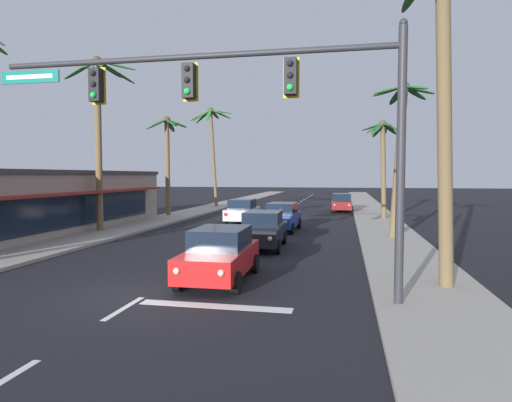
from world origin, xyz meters
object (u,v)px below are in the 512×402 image
at_px(palm_right_second, 400,135).
at_px(sedan_third_in_queue, 263,229).
at_px(sedan_fifth_in_queue, 282,216).
at_px(sedan_lead_at_stop_bar, 220,254).
at_px(sedan_oncoming_far, 243,211).
at_px(sedan_parked_nearest_kerb, 342,203).
at_px(palm_left_third, 167,147).
at_px(palm_right_third, 383,149).
at_px(palm_left_second, 98,110).
at_px(traffic_signal_mast, 253,102).
at_px(storefront_strip_left, 21,202).
at_px(palm_right_nearest, 443,50).
at_px(palm_left_farthest, 212,132).

bearing_deg(palm_right_second, sedan_third_in_queue, -149.51).
relative_size(sedan_third_in_queue, sedan_fifth_in_queue, 1.00).
bearing_deg(sedan_lead_at_stop_bar, sedan_oncoming_far, 100.70).
xyz_separation_m(sedan_lead_at_stop_bar, sedan_third_in_queue, (0.16, 6.52, 0.00)).
bearing_deg(palm_right_second, sedan_lead_at_stop_bar, -122.66).
relative_size(sedan_oncoming_far, sedan_parked_nearest_kerb, 1.00).
xyz_separation_m(sedan_lead_at_stop_bar, palm_left_third, (-10.15, 20.12, 4.74)).
relative_size(sedan_parked_nearest_kerb, palm_right_third, 0.60).
distance_m(sedan_lead_at_stop_bar, palm_left_second, 15.57).
bearing_deg(traffic_signal_mast, storefront_strip_left, 146.24).
xyz_separation_m(palm_right_nearest, palm_right_second, (0.08, 10.20, -1.49)).
xyz_separation_m(palm_left_farthest, palm_right_third, (16.15, -9.72, -2.47)).
distance_m(sedan_oncoming_far, palm_right_nearest, 20.10).
xyz_separation_m(palm_left_second, palm_right_nearest, (16.67, -9.90, -0.25)).
bearing_deg(sedan_lead_at_stop_bar, palm_right_nearest, 0.96).
relative_size(sedan_third_in_queue, palm_left_second, 0.44).
distance_m(palm_left_second, palm_left_farthest, 20.24).
distance_m(sedan_third_in_queue, palm_left_farthest, 26.55).
bearing_deg(palm_left_third, sedan_parked_nearest_kerb, 28.68).
relative_size(sedan_lead_at_stop_bar, sedan_parked_nearest_kerb, 1.00).
relative_size(palm_left_second, palm_right_second, 1.26).
bearing_deg(palm_left_second, palm_right_third, 32.11).
relative_size(sedan_fifth_in_queue, sedan_oncoming_far, 1.01).
height_order(sedan_lead_at_stop_bar, palm_left_farthest, palm_left_farthest).
relative_size(palm_left_third, palm_right_second, 1.00).
bearing_deg(sedan_third_in_queue, sedan_fifth_in_queue, 90.26).
height_order(sedan_fifth_in_queue, palm_right_third, palm_right_third).
xyz_separation_m(palm_left_third, palm_left_farthest, (0.61, 10.12, 2.17)).
relative_size(traffic_signal_mast, storefront_strip_left, 0.52).
xyz_separation_m(sedan_parked_nearest_kerb, palm_right_third, (2.99, -7.13, 4.45)).
bearing_deg(palm_left_farthest, palm_left_second, -91.66).
bearing_deg(storefront_strip_left, palm_left_third, 70.76).
bearing_deg(sedan_fifth_in_queue, traffic_signal_mast, -84.85).
relative_size(traffic_signal_mast, sedan_parked_nearest_kerb, 2.55).
xyz_separation_m(sedan_lead_at_stop_bar, palm_left_farthest, (-9.55, 30.24, 6.91)).
relative_size(traffic_signal_mast, sedan_oncoming_far, 2.55).
bearing_deg(palm_left_farthest, traffic_signal_mast, -71.08).
xyz_separation_m(traffic_signal_mast, palm_left_third, (-11.64, 22.06, 0.33)).
height_order(palm_left_farthest, palm_right_nearest, palm_left_farthest).
relative_size(sedan_oncoming_far, palm_left_third, 0.55).
bearing_deg(sedan_parked_nearest_kerb, palm_left_second, -127.93).
xyz_separation_m(traffic_signal_mast, palm_left_second, (-11.62, 11.96, 1.87)).
bearing_deg(traffic_signal_mast, palm_left_second, 134.18).
xyz_separation_m(sedan_fifth_in_queue, palm_left_second, (-10.27, -3.02, 6.28)).
distance_m(sedan_lead_at_stop_bar, storefront_strip_left, 16.60).
xyz_separation_m(sedan_third_in_queue, palm_right_third, (6.44, 14.00, 4.45)).
xyz_separation_m(sedan_third_in_queue, palm_left_second, (-10.30, 3.50, 6.28)).
bearing_deg(sedan_lead_at_stop_bar, sedan_fifth_in_queue, 89.41).
xyz_separation_m(palm_left_second, palm_right_third, (16.73, 10.50, -1.83)).
distance_m(traffic_signal_mast, sedan_oncoming_far, 19.67).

